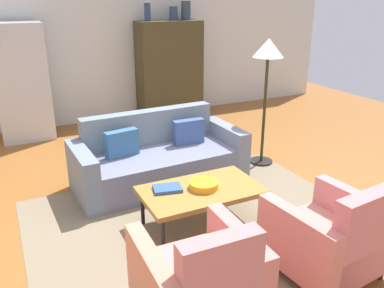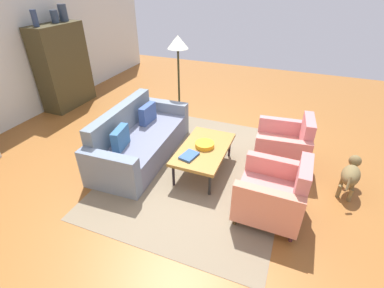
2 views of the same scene
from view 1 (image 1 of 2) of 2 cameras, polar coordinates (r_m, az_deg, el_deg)
name	(u,v)px [view 1 (image 1 of 2)]	position (r m, az deg, el deg)	size (l,w,h in m)	color
ground_plane	(194,208)	(4.52, 0.33, -9.11)	(11.70, 11.70, 0.00)	brown
wall_back	(101,44)	(7.59, -12.94, 13.71)	(9.75, 0.12, 2.80)	silver
area_rug	(199,222)	(4.26, 0.94, -11.08)	(3.40, 2.60, 0.01)	#7B6D55
couch	(158,159)	(5.06, -4.92, -2.21)	(2.13, 0.98, 0.86)	slate
coffee_table	(201,192)	(4.03, 1.30, -6.85)	(1.20, 0.70, 0.42)	black
armchair_left	(201,283)	(2.96, 1.29, -19.29)	(0.82, 0.82, 0.88)	#3B2B15
armchair_right	(331,240)	(3.57, 19.25, -12.79)	(0.87, 0.87, 0.88)	black
fruit_bowl	(204,185)	(4.01, 1.70, -5.86)	(0.29, 0.29, 0.07)	orange
book_stack	(168,188)	(3.99, -3.52, -6.36)	(0.31, 0.25, 0.03)	#2C4F8D
cabinet	(169,70)	(7.70, -3.25, 10.51)	(1.20, 0.51, 1.80)	#3E371E
vase_tall	(147,12)	(7.44, -6.39, 18.23)	(0.11, 0.11, 0.31)	navy
vase_round	(173,13)	(7.63, -2.67, 18.16)	(0.15, 0.15, 0.25)	#2B394E
vase_small	(186,10)	(7.73, -0.88, 18.54)	(0.18, 0.18, 0.34)	#2C3A4C
refrigerator	(21,82)	(7.02, -23.22, 8.12)	(0.80, 0.73, 1.85)	#B7BABF
floor_lamp	(268,60)	(5.38, 10.77, 11.72)	(0.40, 0.40, 1.72)	black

